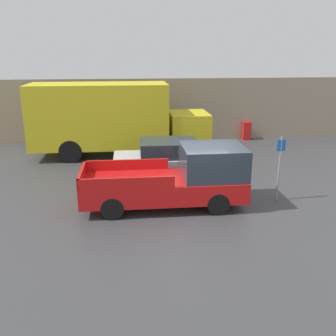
% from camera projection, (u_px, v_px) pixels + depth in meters
% --- Properties ---
extents(ground_plane, '(60.00, 60.00, 0.00)m').
position_uv_depth(ground_plane, '(198.00, 208.00, 12.75)').
color(ground_plane, '#3D3D3F').
extents(building_wall, '(28.00, 0.15, 3.63)m').
position_uv_depth(building_wall, '(167.00, 110.00, 21.95)').
color(building_wall, gray).
rests_on(building_wall, ground).
extents(pickup_truck, '(5.51, 2.12, 2.07)m').
position_uv_depth(pickup_truck, '(178.00, 179.00, 12.79)').
color(pickup_truck, red).
rests_on(pickup_truck, ground).
extents(car, '(4.23, 1.99, 1.64)m').
position_uv_depth(car, '(166.00, 160.00, 15.49)').
color(car, silver).
rests_on(car, ground).
extents(delivery_truck, '(8.84, 2.56, 3.62)m').
position_uv_depth(delivery_truck, '(111.00, 118.00, 18.71)').
color(delivery_truck, gold).
rests_on(delivery_truck, ground).
extents(parking_sign, '(0.30, 0.07, 2.33)m').
position_uv_depth(parking_sign, '(279.00, 165.00, 13.07)').
color(parking_sign, gray).
rests_on(parking_sign, ground).
extents(newspaper_box, '(0.45, 0.40, 1.07)m').
position_uv_depth(newspaper_box, '(246.00, 131.00, 22.51)').
color(newspaper_box, red).
rests_on(newspaper_box, ground).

